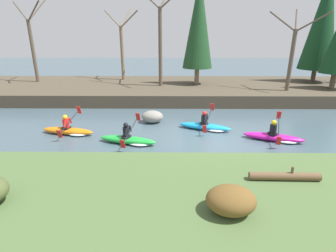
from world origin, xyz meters
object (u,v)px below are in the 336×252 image
object	(u,v)px
kayaker_trailing	(130,140)
kayaker_far_back	(70,131)
kayaker_lead	(276,137)
kayaker_middle	(207,126)
driftwood_log	(285,176)
boulder_midstream	(152,117)

from	to	relation	value
kayaker_trailing	kayaker_far_back	xyz separation A→B (m)	(-3.18, 1.15, 0.00)
kayaker_lead	kayaker_middle	distance (m)	3.36
kayaker_lead	driftwood_log	xyz separation A→B (m)	(-1.56, -4.62, 0.59)
kayaker_far_back	driftwood_log	bearing A→B (deg)	-21.87
kayaker_lead	boulder_midstream	world-z (taller)	kayaker_lead
kayaker_far_back	boulder_midstream	xyz separation A→B (m)	(4.00, 1.90, 0.14)
kayaker_lead	kayaker_far_back	distance (m)	9.99
boulder_midstream	driftwood_log	size ratio (longest dim) A/B	0.58
kayaker_trailing	boulder_midstream	size ratio (longest dim) A/B	2.31
kayaker_trailing	driftwood_log	bearing A→B (deg)	-25.15
boulder_midstream	kayaker_trailing	bearing A→B (deg)	-105.03
kayaker_lead	driftwood_log	world-z (taller)	kayaker_lead
kayaker_middle	kayaker_far_back	distance (m)	6.97
kayaker_far_back	boulder_midstream	distance (m)	4.43
kayaker_trailing	driftwood_log	distance (m)	6.74
kayaker_far_back	driftwood_log	world-z (taller)	kayaker_far_back
kayaker_far_back	kayaker_trailing	bearing A→B (deg)	-9.18
kayaker_middle	driftwood_log	size ratio (longest dim) A/B	1.33
boulder_midstream	driftwood_log	distance (m)	8.51
driftwood_log	kayaker_middle	bearing A→B (deg)	104.65
kayaker_middle	boulder_midstream	bearing A→B (deg)	176.60
kayaker_middle	driftwood_log	distance (m)	6.28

